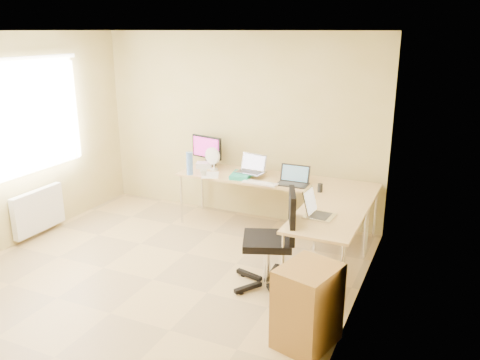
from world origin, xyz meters
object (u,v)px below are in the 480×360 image
at_px(desk_return, 327,246).
at_px(cabinet, 308,306).
at_px(water_bottle, 190,163).
at_px(desk_main, 275,205).
at_px(laptop_center, 251,164).
at_px(mug, 204,173).
at_px(desk_fan, 214,160).
at_px(office_chair, 267,242).
at_px(keyboard, 260,183).
at_px(laptop_return, 320,206).
at_px(laptop_black, 293,176).
at_px(monitor, 207,151).

distance_m(desk_return, cabinet, 1.24).
bearing_deg(water_bottle, desk_main, 14.80).
height_order(laptop_center, mug, laptop_center).
bearing_deg(desk_fan, office_chair, -34.13).
height_order(keyboard, office_chair, office_chair).
bearing_deg(cabinet, keyboard, 137.25).
xyz_separation_m(desk_main, keyboard, (-0.10, -0.30, 0.38)).
bearing_deg(desk_fan, laptop_return, -18.73).
bearing_deg(mug, laptop_black, 6.49).
xyz_separation_m(office_chair, cabinet, (0.68, -0.78, -0.14)).
xyz_separation_m(monitor, keyboard, (1.03, -0.50, -0.21)).
distance_m(desk_main, office_chair, 1.52).
bearing_deg(monitor, laptop_black, -1.65).
xyz_separation_m(mug, laptop_return, (1.81, -0.79, 0.07)).
bearing_deg(desk_main, office_chair, -72.74).
bearing_deg(laptop_black, keyboard, -160.95).
bearing_deg(mug, desk_return, -20.40).
height_order(laptop_black, keyboard, laptop_black).
relative_size(desk_main, water_bottle, 8.56).
bearing_deg(desk_main, monitor, 169.93).
distance_m(desk_return, monitor, 2.49).
xyz_separation_m(desk_return, office_chair, (-0.53, -0.45, 0.14)).
bearing_deg(desk_fan, monitor, 152.95).
distance_m(keyboard, laptop_return, 1.28).
height_order(laptop_center, cabinet, laptop_center).
distance_m(desk_main, keyboard, 0.49).
bearing_deg(desk_main, laptop_black, -28.86).
bearing_deg(water_bottle, cabinet, -40.63).
distance_m(water_bottle, cabinet, 3.01).
xyz_separation_m(desk_return, cabinet, (0.15, -1.23, -0.01)).
distance_m(desk_main, desk_return, 1.40).
bearing_deg(desk_main, water_bottle, -165.20).
bearing_deg(laptop_return, office_chair, 132.10).
distance_m(desk_main, mug, 1.05).
height_order(laptop_black, cabinet, laptop_black).
bearing_deg(desk_main, cabinet, -63.22).
bearing_deg(laptop_center, keyboard, -37.05).
bearing_deg(office_chair, laptop_black, 76.06).
distance_m(desk_return, laptop_black, 1.19).
xyz_separation_m(desk_main, laptop_center, (-0.33, -0.06, 0.54)).
relative_size(mug, office_chair, 0.09).
bearing_deg(monitor, desk_return, -17.11).
xyz_separation_m(laptop_return, cabinet, (0.23, -1.14, -0.49)).
relative_size(water_bottle, office_chair, 0.29).
bearing_deg(desk_return, water_bottle, 161.51).
distance_m(desk_fan, laptop_return, 2.15).
bearing_deg(keyboard, mug, -176.62).
relative_size(monitor, office_chair, 0.48).
distance_m(desk_return, water_bottle, 2.28).
xyz_separation_m(mug, cabinet, (2.04, -1.93, -0.41)).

